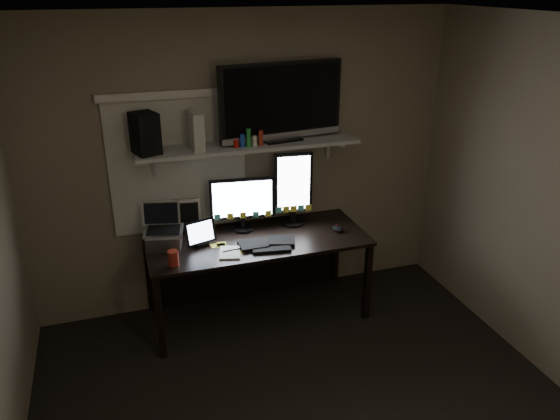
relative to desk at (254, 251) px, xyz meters
name	(u,v)px	position (x,y,z in m)	size (l,w,h in m)	color
ceiling	(334,24)	(0.00, -1.55, 1.95)	(3.60, 3.60, 0.00)	silver
back_wall	(244,165)	(0.00, 0.25, 0.70)	(3.60, 3.60, 0.00)	#6D5F4E
window_blinds	(179,166)	(-0.55, 0.24, 0.75)	(1.10, 0.02, 1.10)	beige
desk	(254,251)	(0.00, 0.00, 0.00)	(1.80, 0.75, 0.73)	black
wall_shelf	(249,146)	(0.00, 0.08, 0.91)	(1.80, 0.35, 0.03)	#9D9C98
monitor_landscape	(242,204)	(-0.07, 0.08, 0.41)	(0.54, 0.06, 0.47)	black
monitor_portrait	(293,189)	(0.37, 0.06, 0.50)	(0.33, 0.06, 0.65)	black
keyboard	(267,243)	(0.05, -0.25, 0.19)	(0.46, 0.18, 0.03)	black
mouse	(338,229)	(0.69, -0.19, 0.20)	(0.08, 0.12, 0.04)	black
notepad	(230,253)	(-0.27, -0.31, 0.18)	(0.16, 0.22, 0.01)	white
tablet	(200,233)	(-0.46, -0.11, 0.29)	(0.25, 0.11, 0.22)	black
file_sorter	(185,216)	(-0.53, 0.19, 0.32)	(0.22, 0.10, 0.29)	black
laptop	(163,227)	(-0.74, -0.04, 0.35)	(0.30, 0.25, 0.34)	#BABABF
cup	(173,258)	(-0.71, -0.37, 0.24)	(0.08, 0.08, 0.12)	maroon
sticky_notes	(234,247)	(-0.22, -0.22, 0.18)	(0.30, 0.22, 0.00)	#FBF644
tv	(281,102)	(0.28, 0.10, 1.24)	(1.04, 0.19, 0.63)	black
game_console	(196,130)	(-0.42, 0.07, 1.07)	(0.07, 0.24, 0.29)	beige
speaker	(145,133)	(-0.80, 0.06, 1.08)	(0.17, 0.21, 0.31)	black
bottles	(249,138)	(-0.02, 0.00, 1.00)	(0.23, 0.05, 0.15)	#A50F0C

